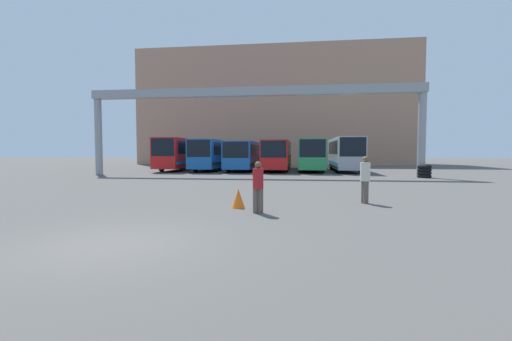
{
  "coord_description": "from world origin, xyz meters",
  "views": [
    {
      "loc": [
        4.09,
        -6.79,
        2.02
      ],
      "look_at": [
        0.15,
        23.5,
        0.3
      ],
      "focal_mm": 24.0,
      "sensor_mm": 36.0,
      "label": 1
    }
  ],
  "objects": [
    {
      "name": "ground_plane",
      "position": [
        0.0,
        0.0,
        0.0
      ],
      "size": [
        200.0,
        200.0,
        0.0
      ],
      "primitive_type": "plane",
      "color": "#514F4C"
    },
    {
      "name": "building_backdrop",
      "position": [
        0.0,
        49.4,
        8.82
      ],
      "size": [
        42.15,
        12.0,
        17.65
      ],
      "color": "tan",
      "rests_on": "ground"
    },
    {
      "name": "overhead_gantry",
      "position": [
        0.0,
        21.02,
        6.02
      ],
      "size": [
        27.29,
        0.8,
        7.21
      ],
      "color": "gray",
      "rests_on": "ground"
    },
    {
      "name": "bus_slot_0",
      "position": [
        -8.57,
        28.61,
        1.92
      ],
      "size": [
        2.46,
        10.24,
        3.34
      ],
      "color": "red",
      "rests_on": "ground"
    },
    {
      "name": "bus_slot_1",
      "position": [
        -5.14,
        28.93,
        1.83
      ],
      "size": [
        2.45,
        10.9,
        3.17
      ],
      "color": "#1959A5",
      "rests_on": "ground"
    },
    {
      "name": "bus_slot_2",
      "position": [
        -1.71,
        28.74,
        1.72
      ],
      "size": [
        2.62,
        10.51,
        2.98
      ],
      "color": "#1959A5",
      "rests_on": "ground"
    },
    {
      "name": "bus_slot_3",
      "position": [
        1.71,
        29.47,
        1.78
      ],
      "size": [
        2.52,
        11.97,
        3.07
      ],
      "color": "red",
      "rests_on": "ground"
    },
    {
      "name": "bus_slot_4",
      "position": [
        5.14,
        29.02,
        1.83
      ],
      "size": [
        2.5,
        11.07,
        3.17
      ],
      "color": "#268C4C",
      "rests_on": "ground"
    },
    {
      "name": "bus_slot_5",
      "position": [
        8.57,
        28.93,
        1.92
      ],
      "size": [
        2.46,
        10.88,
        3.34
      ],
      "color": "#999EA5",
      "rests_on": "ground"
    },
    {
      "name": "pedestrian_mid_left",
      "position": [
        6.58,
        6.82,
        0.97
      ],
      "size": [
        0.38,
        0.38,
        1.83
      ],
      "rotation": [
        0.0,
        0.0,
        4.99
      ],
      "color": "brown",
      "rests_on": "ground"
    },
    {
      "name": "pedestrian_near_left",
      "position": [
        2.73,
        4.21,
        0.9
      ],
      "size": [
        0.35,
        0.35,
        1.69
      ],
      "rotation": [
        0.0,
        0.0,
        3.21
      ],
      "color": "brown",
      "rests_on": "ground"
    },
    {
      "name": "traffic_cone",
      "position": [
        1.91,
        5.12,
        0.34
      ],
      "size": [
        0.47,
        0.47,
        0.68
      ],
      "color": "orange",
      "rests_on": "ground"
    },
    {
      "name": "tire_stack",
      "position": [
        13.5,
        20.73,
        0.48
      ],
      "size": [
        1.04,
        1.04,
        0.96
      ],
      "color": "black",
      "rests_on": "ground"
    }
  ]
}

